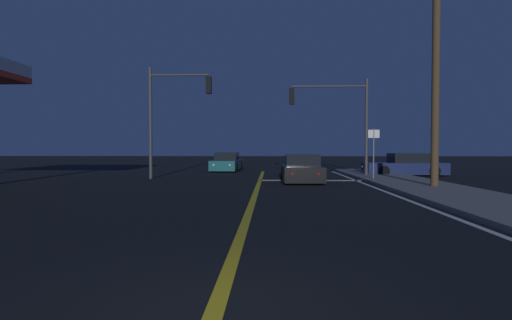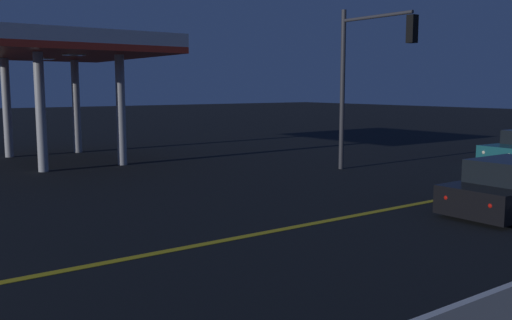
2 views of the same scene
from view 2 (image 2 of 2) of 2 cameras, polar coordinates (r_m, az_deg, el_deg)
The scene contains 4 objects.
lane_line_center at distance 11.88m, azimuth -0.75°, elevation -7.71°, with size 0.20×30.91×0.01m, color gold.
lane_line_edge_right at distance 8.58m, azimuth 18.90°, elevation -14.16°, with size 0.16×30.91×0.01m, color white.
traffic_signal_far_left at distance 20.69m, azimuth 11.11°, elevation 9.54°, with size 3.38×0.28×5.94m.
gas_station_canopy at distance 25.05m, azimuth -19.47°, elevation 10.49°, with size 9.79×6.86×5.11m.
Camera 2 is at (9.37, 2.48, 3.11)m, focal length 39.36 mm.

